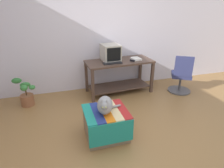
% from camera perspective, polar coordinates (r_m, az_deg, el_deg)
% --- Properties ---
extents(ground_plane, '(14.00, 14.00, 0.00)m').
position_cam_1_polar(ground_plane, '(3.15, 5.43, -15.11)').
color(ground_plane, olive).
extents(back_wall, '(8.00, 0.10, 2.60)m').
position_cam_1_polar(back_wall, '(4.48, -4.00, 14.85)').
color(back_wall, silver).
rests_on(back_wall, ground_plane).
extents(desk, '(1.52, 0.74, 0.76)m').
position_cam_1_polar(desk, '(4.34, 2.14, 3.94)').
color(desk, '#4C382D').
rests_on(desk, ground_plane).
extents(tv_monitor, '(0.40, 0.45, 0.36)m').
position_cam_1_polar(tv_monitor, '(4.24, -0.45, 9.31)').
color(tv_monitor, '#BCB7A8').
rests_on(tv_monitor, desk).
extents(keyboard, '(0.40, 0.16, 0.02)m').
position_cam_1_polar(keyboard, '(4.06, 0.14, 6.29)').
color(keyboard, black).
rests_on(keyboard, desk).
extents(book, '(0.20, 0.26, 0.04)m').
position_cam_1_polar(book, '(4.38, 7.19, 7.49)').
color(book, white).
rests_on(book, desk).
extents(ottoman_with_blanket, '(0.65, 0.62, 0.45)m').
position_cam_1_polar(ottoman_with_blanket, '(3.01, -1.80, -11.72)').
color(ottoman_with_blanket, '#7A664C').
rests_on(ottoman_with_blanket, ground_plane).
extents(cat, '(0.43, 0.42, 0.29)m').
position_cam_1_polar(cat, '(2.79, -2.10, -6.29)').
color(cat, gray).
rests_on(cat, ottoman_with_blanket).
extents(potted_plant, '(0.41, 0.31, 0.61)m').
position_cam_1_polar(potted_plant, '(4.22, -24.22, -3.09)').
color(potted_plant, brown).
rests_on(potted_plant, ground_plane).
extents(office_chair, '(0.57, 0.57, 0.89)m').
position_cam_1_polar(office_chair, '(4.64, 19.99, 2.08)').
color(office_chair, '#4C4C51').
rests_on(office_chair, ground_plane).
extents(stapler, '(0.10, 0.11, 0.04)m').
position_cam_1_polar(stapler, '(4.22, 6.07, 6.96)').
color(stapler, black).
rests_on(stapler, desk).
extents(pen, '(0.11, 0.10, 0.01)m').
position_cam_1_polar(pen, '(4.51, 7.57, 7.75)').
color(pen, '#2351B2').
rests_on(pen, desk).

